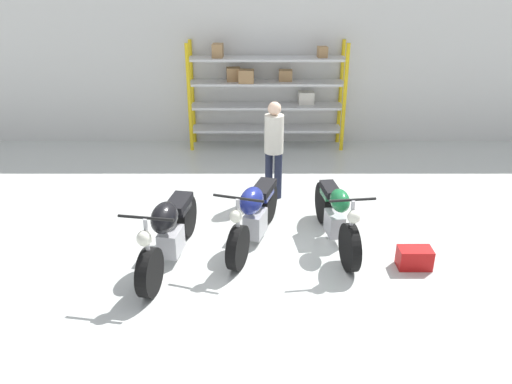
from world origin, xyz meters
The scene contains 8 objects.
ground_plane centered at (0.00, 0.00, 0.00)m, with size 30.00×30.00×0.00m, color silver.
back_wall centered at (0.00, 4.84, 1.80)m, with size 30.00×0.08×3.60m.
shelving_rack centered at (0.21, 4.48, 1.24)m, with size 3.34×0.63×2.26m.
motorcycle_black centered at (-1.16, -0.33, 0.47)m, with size 0.71×2.11×1.03m.
motorcycle_blue centered at (-0.03, 0.20, 0.45)m, with size 0.89×1.98×1.01m.
motorcycle_green centered at (1.13, 0.16, 0.44)m, with size 0.60×2.01×1.00m.
person_browsing centered at (0.29, 1.77, 0.99)m, with size 0.44×0.44×1.67m.
toolbox centered at (2.09, -0.48, 0.14)m, with size 0.44×0.26×0.28m.
Camera 1 is at (-0.01, -6.13, 3.65)m, focal length 35.00 mm.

